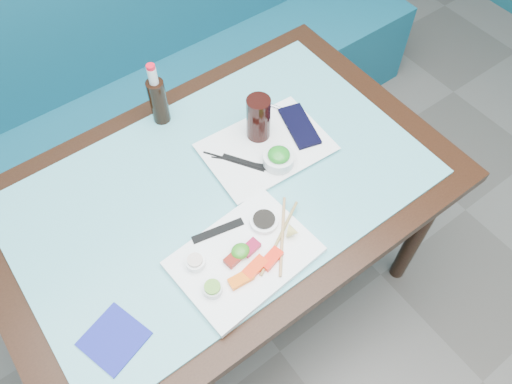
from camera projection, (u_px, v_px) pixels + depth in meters
booth_bench at (119, 110)px, 2.20m from camera, size 3.00×0.56×1.17m
dining_table at (222, 203)px, 1.58m from camera, size 1.40×0.90×0.75m
glass_top at (221, 187)px, 1.51m from camera, size 1.22×0.76×0.01m
sashimi_plate at (244, 257)px, 1.36m from camera, size 0.39×0.29×0.02m
salmon_left at (241, 279)px, 1.30m from camera, size 0.07×0.04×0.02m
salmon_mid at (255, 267)px, 1.32m from camera, size 0.08×0.05×0.02m
salmon_right at (271, 259)px, 1.34m from camera, size 0.07×0.05×0.02m
tuna_left at (234, 259)px, 1.34m from camera, size 0.06×0.04×0.02m
tuna_right at (250, 248)px, 1.36m from camera, size 0.06×0.04×0.02m
seaweed_garnish at (240, 251)px, 1.34m from camera, size 0.07×0.07×0.03m
ramekin_wasabi at (213, 289)px, 1.29m from camera, size 0.06×0.06×0.02m
wasabi_fill at (212, 287)px, 1.27m from camera, size 0.06×0.06×0.01m
ramekin_ginger at (196, 263)px, 1.33m from camera, size 0.06×0.06×0.02m
ginger_fill at (195, 260)px, 1.31m from camera, size 0.05×0.05×0.01m
soy_dish at (264, 221)px, 1.40m from camera, size 0.11×0.11×0.02m
soy_fill at (264, 219)px, 1.39m from camera, size 0.07×0.07×0.01m
lemon_wedge at (293, 232)px, 1.37m from camera, size 0.05×0.05×0.04m
chopstick_sleeve at (218, 231)px, 1.39m from camera, size 0.15×0.05×0.00m
wooden_chopstick_a at (280, 237)px, 1.38m from camera, size 0.23×0.13×0.01m
wooden_chopstick_b at (282, 235)px, 1.38m from camera, size 0.17×0.19×0.01m
serving_tray at (266, 148)px, 1.58m from camera, size 0.34×0.26×0.01m
paper_placemat at (266, 147)px, 1.57m from camera, size 0.40×0.29×0.00m
seaweed_bowl at (279, 160)px, 1.52m from camera, size 0.10×0.10×0.04m
seaweed_salad at (279, 155)px, 1.50m from camera, size 0.09×0.09×0.03m
cola_glass at (258, 118)px, 1.54m from camera, size 0.09×0.09×0.15m
navy_pouch at (299, 126)px, 1.61m from camera, size 0.12×0.19×0.01m
fork at (278, 108)px, 1.66m from camera, size 0.05×0.09×0.01m
black_chopstick_a at (243, 163)px, 1.53m from camera, size 0.15×0.22×0.01m
black_chopstick_b at (245, 162)px, 1.53m from camera, size 0.15×0.16×0.01m
tray_sleeve at (244, 163)px, 1.53m from camera, size 0.10×0.13×0.00m
cola_bottle_body at (158, 101)px, 1.59m from camera, size 0.06×0.06×0.16m
cola_bottle_neck at (153, 76)px, 1.50m from camera, size 0.03×0.03×0.06m
cola_bottle_cap at (151, 67)px, 1.47m from camera, size 0.03×0.03×0.01m
blue_napkin at (114, 339)px, 1.24m from camera, size 0.17×0.17×0.01m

